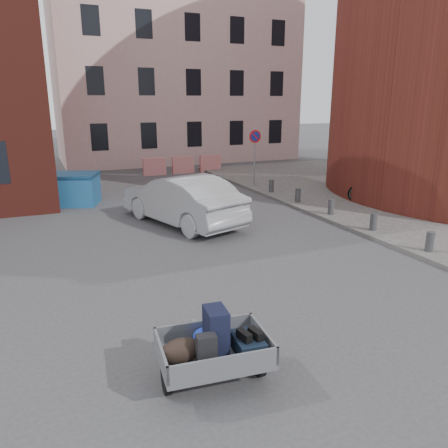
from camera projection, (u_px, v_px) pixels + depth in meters
name	position (u px, v px, depth m)	size (l,w,h in m)	color
ground	(213.00, 276.00, 10.62)	(120.00, 120.00, 0.00)	#38383A
sidewalk	(402.00, 203.00, 17.96)	(9.00, 24.00, 0.12)	#474442
building_pink	(174.00, 57.00, 30.42)	(16.00, 8.00, 14.00)	#C59C97
no_parking_sign	(255.00, 146.00, 20.74)	(0.60, 0.09, 2.65)	gray
bollards	(331.00, 207.00, 15.81)	(0.22, 9.02, 0.55)	#3A3A3D
barriers	(183.00, 165.00, 25.33)	(4.70, 0.18, 1.00)	red
trailer	(213.00, 348.00, 6.42)	(1.70, 1.88, 1.20)	black
dumpster	(60.00, 189.00, 17.73)	(3.39, 2.52, 1.27)	#1D588E
silver_car	(181.00, 200.00, 14.91)	(1.79, 5.13, 1.69)	#999CA0
bicycle	(369.00, 188.00, 18.02)	(0.67, 1.92, 1.01)	black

